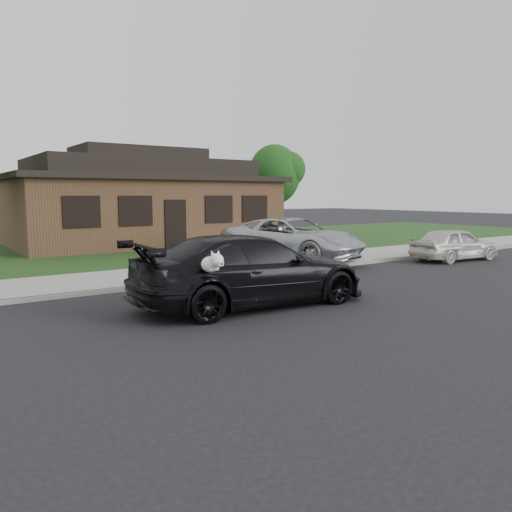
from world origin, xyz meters
TOP-DOWN VIEW (x-y plane):
  - ground at (0.00, 0.00)m, footprint 120.00×120.00m
  - sidewalk at (0.00, 5.00)m, footprint 60.00×3.00m
  - curb at (0.00, 3.50)m, footprint 60.00×0.12m
  - lawn at (0.00, 13.00)m, footprint 60.00×13.00m
  - driveway at (6.00, 10.00)m, footprint 4.50×13.00m
  - sedan at (0.74, 0.27)m, footprint 5.63×2.72m
  - minivan at (5.99, 5.32)m, footprint 3.97×5.95m
  - white_compact at (11.47, 2.31)m, footprint 3.80×1.84m
  - recycling_bin at (2.27, 5.06)m, footprint 0.63×0.63m
  - house at (4.00, 15.00)m, footprint 12.60×8.60m
  - tree_1 at (12.14, 14.40)m, footprint 3.15×3.00m

SIDE VIEW (x-z plane):
  - ground at x=0.00m, z-range 0.00..0.00m
  - sidewalk at x=0.00m, z-range 0.00..0.12m
  - curb at x=0.00m, z-range 0.00..0.12m
  - lawn at x=0.00m, z-range 0.00..0.13m
  - driveway at x=6.00m, z-range 0.00..0.14m
  - recycling_bin at x=2.27m, z-range 0.12..1.01m
  - white_compact at x=11.47m, z-range 0.00..1.25m
  - sedan at x=0.74m, z-range 0.00..1.61m
  - minivan at x=5.99m, z-range 0.14..1.66m
  - house at x=4.00m, z-range -0.19..4.46m
  - tree_1 at x=12.14m, z-range 1.09..6.34m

